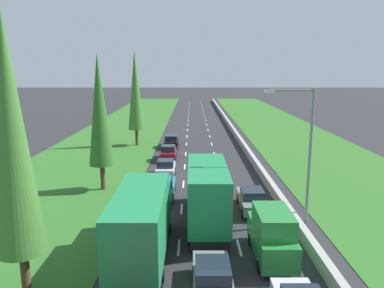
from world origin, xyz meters
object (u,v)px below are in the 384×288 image
object	(u,v)px
teal_sedan_left_lane	(162,187)
green_van_right_lane_third	(270,234)
grey_sedan_centre_lane	(211,279)
poplar_tree_second	(98,111)
silver_hatchback_left_lane	(164,168)
green_box_truck_left_lane	(141,224)
green_box_truck_centre_lane	(205,192)
black_sedan_left_lane	(170,141)
grey_sedan_right_lane	(250,200)
maroon_hatchback_left_lane	(167,153)
poplar_tree_nearest	(9,133)
street_light_mast	(303,147)
poplar_tree_third	(134,91)

from	to	relation	value
teal_sedan_left_lane	green_van_right_lane_third	world-z (taller)	green_van_right_lane_third
grey_sedan_centre_lane	poplar_tree_second	bearing A→B (deg)	119.40
silver_hatchback_left_lane	green_box_truck_left_lane	bearing A→B (deg)	-90.26
green_box_truck_left_lane	green_box_truck_centre_lane	size ratio (longest dim) A/B	1.00
teal_sedan_left_lane	black_sedan_left_lane	world-z (taller)	same
green_box_truck_left_lane	grey_sedan_right_lane	bearing A→B (deg)	46.73
maroon_hatchback_left_lane	poplar_tree_nearest	size ratio (longest dim) A/B	0.30
street_light_mast	green_box_truck_left_lane	bearing A→B (deg)	-152.98
poplar_tree_third	poplar_tree_nearest	bearing A→B (deg)	-90.09
grey_sedan_centre_lane	grey_sedan_right_lane	world-z (taller)	same
green_van_right_lane_third	silver_hatchback_left_lane	world-z (taller)	green_van_right_lane_third
green_van_right_lane_third	green_box_truck_centre_lane	xyz separation A→B (m)	(-3.32, 4.64, 0.78)
green_van_right_lane_third	green_box_truck_centre_lane	size ratio (longest dim) A/B	0.52
grey_sedan_centre_lane	street_light_mast	bearing A→B (deg)	51.79
silver_hatchback_left_lane	maroon_hatchback_left_lane	world-z (taller)	same
grey_sedan_right_lane	green_box_truck_centre_lane	size ratio (longest dim) A/B	0.48
green_van_right_lane_third	street_light_mast	size ratio (longest dim) A/B	0.54
green_van_right_lane_third	street_light_mast	xyz separation A→B (m)	(2.96, 4.65, 3.83)
green_van_right_lane_third	maroon_hatchback_left_lane	xyz separation A→B (m)	(-6.98, 22.29, -0.56)
grey_sedan_centre_lane	silver_hatchback_left_lane	xyz separation A→B (m)	(-3.43, 18.95, 0.02)
green_box_truck_centre_lane	street_light_mast	bearing A→B (deg)	0.13
teal_sedan_left_lane	grey_sedan_right_lane	distance (m)	7.30
maroon_hatchback_left_lane	poplar_tree_second	size ratio (longest dim) A/B	0.34
green_box_truck_left_lane	poplar_tree_nearest	xyz separation A→B (m)	(-4.94, -3.00, 5.35)
grey_sedan_right_lane	poplar_tree_third	size ratio (longest dim) A/B	0.36
silver_hatchback_left_lane	poplar_tree_third	size ratio (longest dim) A/B	0.31
green_box_truck_centre_lane	grey_sedan_centre_lane	bearing A→B (deg)	-90.41
green_box_truck_left_lane	grey_sedan_centre_lane	bearing A→B (deg)	-40.87
maroon_hatchback_left_lane	grey_sedan_right_lane	xyz separation A→B (m)	(7.03, -15.29, -0.02)
silver_hatchback_left_lane	street_light_mast	distance (m)	15.28
maroon_hatchback_left_lane	grey_sedan_right_lane	world-z (taller)	maroon_hatchback_left_lane
grey_sedan_right_lane	street_light_mast	distance (m)	5.79
maroon_hatchback_left_lane	black_sedan_left_lane	distance (m)	6.88
green_box_truck_left_lane	green_van_right_lane_third	xyz separation A→B (m)	(6.89, 0.37, -0.78)
teal_sedan_left_lane	poplar_tree_nearest	xyz separation A→B (m)	(-5.20, -13.33, 6.72)
green_box_truck_left_lane	black_sedan_left_lane	bearing A→B (deg)	90.29
green_van_right_lane_third	maroon_hatchback_left_lane	bearing A→B (deg)	107.39
poplar_tree_third	maroon_hatchback_left_lane	bearing A→B (deg)	-59.66
poplar_tree_third	grey_sedan_right_lane	bearing A→B (deg)	-63.27
black_sedan_left_lane	street_light_mast	distance (m)	26.85
green_van_right_lane_third	maroon_hatchback_left_lane	world-z (taller)	green_van_right_lane_third
grey_sedan_centre_lane	poplar_tree_second	world-z (taller)	poplar_tree_second
poplar_tree_nearest	black_sedan_left_lane	bearing A→B (deg)	81.63
green_box_truck_centre_lane	maroon_hatchback_left_lane	bearing A→B (deg)	101.71
poplar_tree_nearest	poplar_tree_second	xyz separation A→B (m)	(-0.10, 15.13, -0.76)
grey_sedan_centre_lane	teal_sedan_left_lane	world-z (taller)	same
poplar_tree_second	grey_sedan_centre_lane	bearing A→B (deg)	-60.60
teal_sedan_left_lane	grey_sedan_right_lane	bearing A→B (deg)	-23.93
green_box_truck_left_lane	maroon_hatchback_left_lane	world-z (taller)	green_box_truck_left_lane
maroon_hatchback_left_lane	grey_sedan_right_lane	bearing A→B (deg)	-65.31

